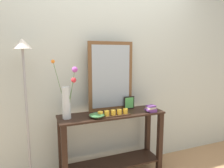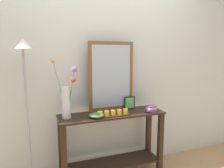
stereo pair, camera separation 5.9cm
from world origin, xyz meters
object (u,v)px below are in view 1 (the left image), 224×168
at_px(candle_tray, 113,113).
at_px(console_table, 112,140).
at_px(mirror_leaning, 111,76).
at_px(floor_lamp, 25,92).
at_px(tall_vase_left, 67,99).
at_px(book_stack, 151,109).
at_px(decorative_bowl, 97,115).
at_px(picture_frame_small, 129,103).

bearing_deg(candle_tray, console_table, 75.73).
relative_size(console_table, mirror_leaning, 1.48).
bearing_deg(floor_lamp, tall_vase_left, -10.28).
relative_size(book_stack, floor_lamp, 0.08).
height_order(tall_vase_left, decorative_bowl, tall_vase_left).
xyz_separation_m(candle_tray, decorative_bowl, (-0.18, 0.01, -0.00)).
height_order(candle_tray, picture_frame_small, picture_frame_small).
distance_m(mirror_leaning, floor_lamp, 0.95).
bearing_deg(tall_vase_left, mirror_leaning, 14.51).
bearing_deg(picture_frame_small, candle_tray, -146.22).
bearing_deg(candle_tray, decorative_bowl, 176.95).
xyz_separation_m(book_stack, floor_lamp, (-1.35, 0.19, 0.26)).
height_order(picture_frame_small, decorative_bowl, picture_frame_small).
distance_m(tall_vase_left, book_stack, 0.98).
distance_m(console_table, tall_vase_left, 0.74).
relative_size(console_table, picture_frame_small, 7.82).
bearing_deg(mirror_leaning, tall_vase_left, -165.49).
distance_m(console_table, book_stack, 0.59).
distance_m(tall_vase_left, candle_tray, 0.52).
relative_size(tall_vase_left, floor_lamp, 0.38).
relative_size(candle_tray, picture_frame_small, 2.52).
height_order(console_table, candle_tray, candle_tray).
relative_size(decorative_bowl, floor_lamp, 0.10).
relative_size(console_table, decorative_bowl, 7.22).
relative_size(console_table, tall_vase_left, 1.96).
height_order(book_stack, floor_lamp, floor_lamp).
distance_m(console_table, decorative_bowl, 0.42).
xyz_separation_m(picture_frame_small, book_stack, (0.18, -0.22, -0.04)).
height_order(tall_vase_left, book_stack, tall_vase_left).
relative_size(tall_vase_left, picture_frame_small, 3.98).
distance_m(mirror_leaning, picture_frame_small, 0.40).
bearing_deg(tall_vase_left, candle_tray, -11.42).
height_order(mirror_leaning, candle_tray, mirror_leaning).
bearing_deg(book_stack, decorative_bowl, 177.29).
xyz_separation_m(mirror_leaning, decorative_bowl, (-0.25, -0.23, -0.38)).
bearing_deg(mirror_leaning, book_stack, -32.68).
distance_m(candle_tray, floor_lamp, 0.93).
distance_m(tall_vase_left, picture_frame_small, 0.79).
bearing_deg(tall_vase_left, floor_lamp, 169.72).
bearing_deg(picture_frame_small, console_table, -158.99).
distance_m(console_table, candle_tray, 0.37).
relative_size(decorative_bowl, book_stack, 1.34).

